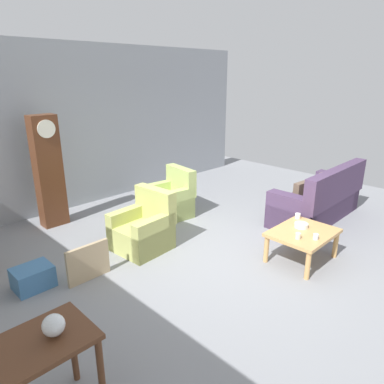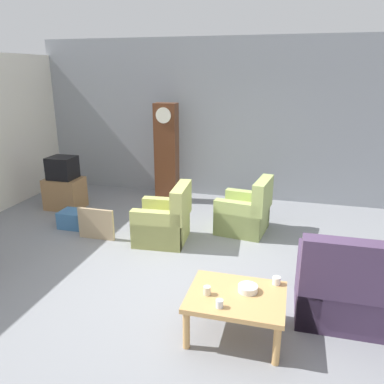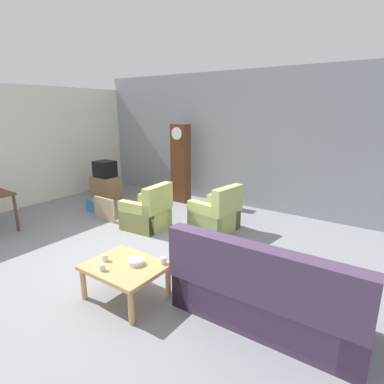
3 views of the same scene
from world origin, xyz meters
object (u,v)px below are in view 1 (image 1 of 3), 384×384
couch_floral (319,201)px  cup_cream_tall (298,236)px  console_table_dark (2,374)px  cup_white_porcelain (298,216)px  armchair_olive_far (170,201)px  armchair_olive_near (144,230)px  grandfather_clock (48,172)px  bowl_white_stacked (301,225)px  framed_picture_leaning (88,263)px  cup_blue_rimmed (316,237)px  glass_dome_cloche (54,325)px  storage_box_blue (33,278)px  coffee_table_wood (303,235)px

couch_floral → cup_cream_tall: size_ratio=24.11×
console_table_dark → cup_white_porcelain: console_table_dark is taller
armchair_olive_far → armchair_olive_near: bearing=-148.7°
console_table_dark → grandfather_clock: 4.23m
bowl_white_stacked → armchair_olive_near: bearing=129.4°
armchair_olive_far → cup_white_porcelain: (0.61, -2.34, 0.19)m
cup_cream_tall → framed_picture_leaning: bearing=140.8°
framed_picture_leaning → cup_cream_tall: size_ratio=6.86×
framed_picture_leaning → armchair_olive_near: bearing=10.8°
armchair_olive_near → cup_blue_rimmed: bearing=-59.4°
cup_cream_tall → glass_dome_cloche: bearing=177.3°
framed_picture_leaning → cup_blue_rimmed: (2.36, -1.97, 0.25)m
grandfather_clock → cup_white_porcelain: 4.28m
glass_dome_cloche → console_table_dark: bearing=177.1°
cup_white_porcelain → cup_blue_rimmed: 0.74m
storage_box_blue → armchair_olive_near: bearing=-4.5°
console_table_dark → bowl_white_stacked: (4.11, -0.02, -0.17)m
framed_picture_leaning → glass_dome_cloche: 2.08m
grandfather_clock → bowl_white_stacked: bearing=-60.6°
armchair_olive_far → framed_picture_leaning: armchair_olive_far is taller
coffee_table_wood → grandfather_clock: bearing=117.6°
armchair_olive_near → storage_box_blue: 1.69m
coffee_table_wood → glass_dome_cloche: 3.66m
armchair_olive_far → couch_floral: bearing=-48.0°
coffee_table_wood → cup_white_porcelain: (0.37, 0.30, 0.11)m
armchair_olive_near → grandfather_clock: bearing=107.2°
console_table_dark → cup_cream_tall: size_ratio=14.86×
cup_blue_rimmed → glass_dome_cloche: bearing=174.5°
armchair_olive_near → cup_white_porcelain: size_ratio=11.11×
grandfather_clock → cup_blue_rimmed: size_ratio=25.05×
armchair_olive_near → cup_cream_tall: armchair_olive_near is taller
armchair_olive_near → console_table_dark: size_ratio=0.71×
coffee_table_wood → grandfather_clock: (-2.00, 3.82, 0.60)m
console_table_dark → storage_box_blue: bearing=64.9°
grandfather_clock → glass_dome_cloche: size_ratio=11.70×
cup_blue_rimmed → cup_cream_tall: 0.24m
armchair_olive_far → cup_white_porcelain: 2.43m
grandfather_clock → framed_picture_leaning: grandfather_clock is taller
cup_white_porcelain → grandfather_clock: bearing=123.9°
storage_box_blue → cup_cream_tall: cup_cream_tall is taller
coffee_table_wood → cup_white_porcelain: cup_white_porcelain is taller
armchair_olive_far → glass_dome_cloche: (-3.38, -2.55, 0.56)m
coffee_table_wood → bowl_white_stacked: 0.17m
armchair_olive_far → coffee_table_wood: 2.65m
armchair_olive_far → cup_white_porcelain: size_ratio=11.11×
cup_white_porcelain → bowl_white_stacked: size_ratio=0.42×
cup_cream_tall → bowl_white_stacked: cup_cream_tall is taller
storage_box_blue → bowl_white_stacked: size_ratio=2.35×
cup_blue_rimmed → bowl_white_stacked: bearing=56.7°
armchair_olive_far → storage_box_blue: bearing=-168.5°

